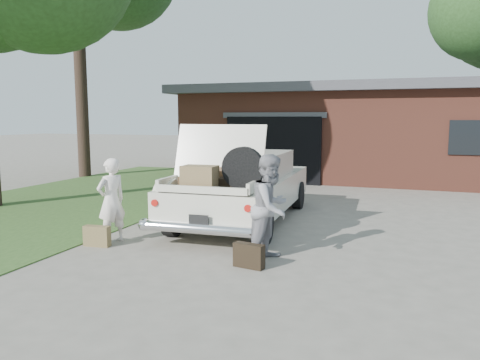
% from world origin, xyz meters
% --- Properties ---
extents(ground, '(90.00, 90.00, 0.00)m').
position_xyz_m(ground, '(0.00, 0.00, 0.00)').
color(ground, gray).
rests_on(ground, ground).
extents(grass_strip, '(6.00, 16.00, 0.02)m').
position_xyz_m(grass_strip, '(-5.50, 3.00, 0.01)').
color(grass_strip, '#2D4C1E').
rests_on(grass_strip, ground).
extents(house, '(12.80, 7.80, 3.30)m').
position_xyz_m(house, '(0.98, 11.47, 1.67)').
color(house, brown).
rests_on(house, ground).
extents(sedan, '(2.20, 5.13, 2.05)m').
position_xyz_m(sedan, '(-0.52, 2.23, 0.74)').
color(sedan, beige).
rests_on(sedan, ground).
extents(woman_left, '(0.53, 0.63, 1.48)m').
position_xyz_m(woman_left, '(-2.10, -0.17, 0.74)').
color(woman_left, white).
rests_on(woman_left, ground).
extents(woman_right, '(0.79, 0.92, 1.62)m').
position_xyz_m(woman_right, '(0.79, -0.19, 0.81)').
color(woman_right, gray).
rests_on(woman_right, ground).
extents(suitcase_left, '(0.47, 0.19, 0.35)m').
position_xyz_m(suitcase_left, '(-2.19, -0.47, 0.18)').
color(suitcase_left, olive).
rests_on(suitcase_left, ground).
extents(suitcase_right, '(0.48, 0.23, 0.36)m').
position_xyz_m(suitcase_right, '(0.60, -0.69, 0.18)').
color(suitcase_right, black).
rests_on(suitcase_right, ground).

